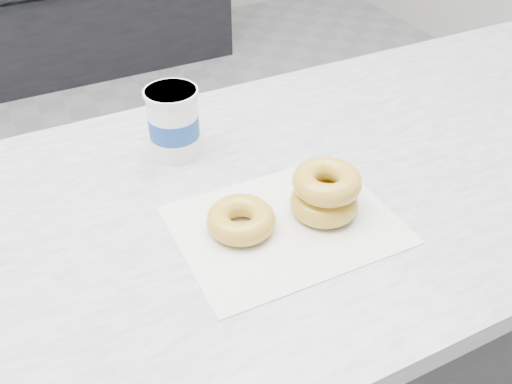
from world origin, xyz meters
The scene contains 5 objects.
ground centered at (0.00, 0.00, 0.00)m, with size 5.00×5.00×0.00m, color #969799.
wax_paper centered at (0.18, -0.69, 0.90)m, with size 0.34×0.26×0.00m, color silver.
donut_single centered at (0.11, -0.66, 0.92)m, with size 0.11×0.11×0.04m, color gold.
donut_stack centered at (0.25, -0.69, 0.94)m, with size 0.13×0.13×0.08m.
coffee_cup centered at (0.10, -0.42, 0.97)m, with size 0.11×0.11×0.13m.
Camera 1 is at (-0.17, -1.27, 1.49)m, focal length 40.00 mm.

